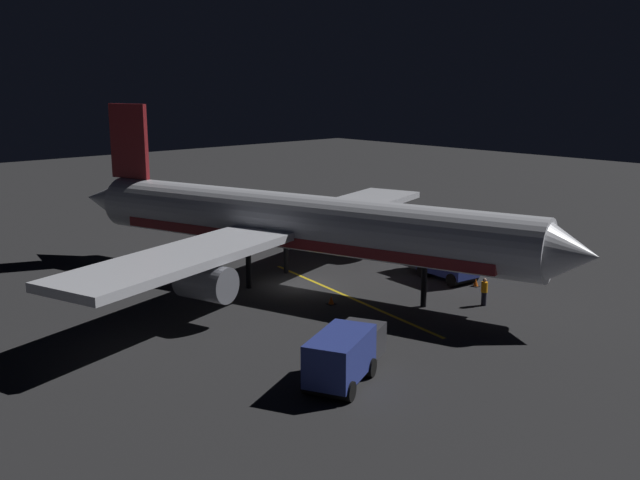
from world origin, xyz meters
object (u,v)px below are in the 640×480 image
at_px(ground_crew_worker, 484,292).
at_px(traffic_cone_under_wing, 476,283).
at_px(traffic_cone_near_left, 331,300).
at_px(baggage_truck, 345,355).
at_px(traffic_cone_near_right, 452,280).
at_px(catering_truck, 442,260).
at_px(airliner, 292,224).

relative_size(ground_crew_worker, traffic_cone_under_wing, 3.16).
relative_size(traffic_cone_near_left, traffic_cone_under_wing, 1.00).
relative_size(baggage_truck, ground_crew_worker, 3.57).
bearing_deg(baggage_truck, traffic_cone_under_wing, -163.56).
distance_m(baggage_truck, traffic_cone_near_right, 18.13).
bearing_deg(traffic_cone_near_right, baggage_truck, 21.56).
bearing_deg(baggage_truck, catering_truck, -155.10).
bearing_deg(catering_truck, traffic_cone_near_left, -4.44).
bearing_deg(traffic_cone_near_right, traffic_cone_near_left, -13.20).
distance_m(airliner, traffic_cone_near_right, 11.68).
xyz_separation_m(airliner, baggage_truck, (8.57, 13.89, -2.97)).
bearing_deg(baggage_truck, traffic_cone_near_right, -158.44).
bearing_deg(catering_truck, traffic_cone_under_wing, 90.13).
height_order(catering_truck, traffic_cone_under_wing, catering_truck).
bearing_deg(baggage_truck, traffic_cone_near_left, -130.22).
relative_size(catering_truck, traffic_cone_near_left, 11.12).
bearing_deg(airliner, traffic_cone_near_right, 138.76).
relative_size(airliner, traffic_cone_under_wing, 70.29).
xyz_separation_m(catering_truck, traffic_cone_near_left, (9.92, -0.77, -1.02)).
relative_size(baggage_truck, traffic_cone_under_wing, 11.28).
distance_m(airliner, catering_truck, 10.97).
bearing_deg(traffic_cone_near_left, traffic_cone_under_wing, 159.51).
xyz_separation_m(traffic_cone_near_left, traffic_cone_under_wing, (-9.92, 3.71, 0.00)).
bearing_deg(ground_crew_worker, traffic_cone_near_right, -120.50).
bearing_deg(traffic_cone_under_wing, ground_crew_worker, 42.15).
xyz_separation_m(baggage_truck, catering_truck, (-17.40, -8.07, 0.03)).
distance_m(catering_truck, ground_crew_worker, 6.58).
distance_m(baggage_truck, catering_truck, 19.18).
distance_m(traffic_cone_near_left, traffic_cone_near_right, 9.61).
height_order(traffic_cone_near_left, traffic_cone_under_wing, same).
xyz_separation_m(traffic_cone_near_left, traffic_cone_near_right, (-9.35, 2.19, 0.00)).
distance_m(airliner, ground_crew_worker, 13.34).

